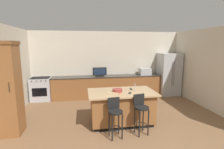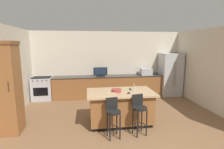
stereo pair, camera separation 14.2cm
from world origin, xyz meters
name	(u,v)px [view 1 (the left image)]	position (x,y,z in m)	size (l,w,h in m)	color
wall_back	(107,64)	(0.00, 4.77, 1.38)	(6.83, 0.12, 2.76)	beige
wall_left	(3,75)	(-3.21, 2.39, 1.38)	(0.12, 5.17, 2.76)	beige
wall_right	(213,70)	(3.21, 2.39, 1.38)	(0.12, 5.17, 2.76)	beige
counter_back	(107,86)	(-0.05, 4.39, 0.45)	(4.55, 0.62, 0.91)	brown
kitchen_island	(122,107)	(-0.01, 1.86, 0.47)	(1.85, 1.08, 0.92)	black
refrigerator	(169,74)	(2.67, 4.31, 0.92)	(0.87, 0.80, 1.84)	#B7BABF
range_oven	(41,89)	(-2.72, 4.39, 0.46)	(0.77, 0.63, 0.93)	#B7BABF
cabinet_tower	(7,87)	(-2.87, 1.73, 1.19)	(0.59, 0.59, 2.29)	brown
microwave	(145,72)	(1.60, 4.39, 1.05)	(0.48, 0.36, 0.29)	#B7BABF
tv_monitor	(100,72)	(-0.38, 4.34, 1.08)	(0.57, 0.16, 0.37)	black
sink_faucet_back	(104,73)	(-0.19, 4.49, 1.03)	(0.02, 0.02, 0.24)	#B2B2B7
sink_faucet_island	(135,87)	(0.37, 1.86, 1.03)	(0.02, 0.02, 0.22)	#B2B2B7
bar_stool_left	(115,115)	(-0.33, 1.13, 0.57)	(0.34, 0.36, 0.95)	black
bar_stool_right	(141,111)	(0.32, 1.19, 0.60)	(0.34, 0.36, 0.99)	black
fruit_bowl	(117,90)	(-0.14, 1.83, 0.96)	(0.27, 0.27, 0.08)	#993833
cell_phone	(130,93)	(0.17, 1.67, 0.92)	(0.07, 0.15, 0.01)	black
tv_remote	(131,89)	(0.31, 2.03, 0.93)	(0.04, 0.17, 0.02)	black
cutting_board	(112,92)	(-0.30, 1.78, 0.93)	(0.31, 0.25, 0.02)	tan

